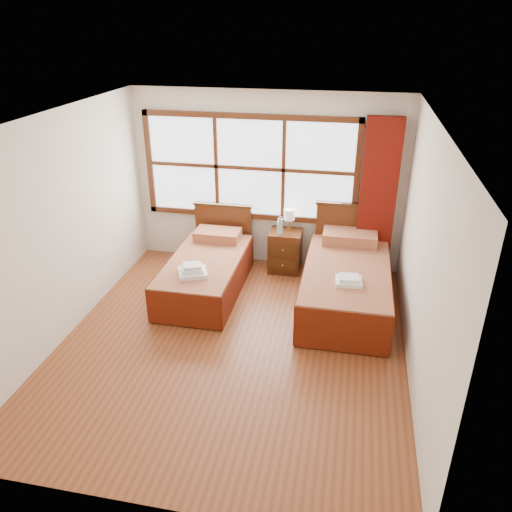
# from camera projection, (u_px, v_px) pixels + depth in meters

# --- Properties ---
(floor) EXTENTS (4.50, 4.50, 0.00)m
(floor) POSITION_uv_depth(u_px,v_px,m) (232.00, 343.00, 5.92)
(floor) COLOR brown
(floor) RESTS_ON ground
(ceiling) EXTENTS (4.50, 4.50, 0.00)m
(ceiling) POSITION_uv_depth(u_px,v_px,m) (227.00, 120.00, 4.78)
(ceiling) COLOR white
(ceiling) RESTS_ON wall_back
(wall_back) EXTENTS (4.00, 0.00, 4.00)m
(wall_back) POSITION_uv_depth(u_px,v_px,m) (267.00, 181.00, 7.33)
(wall_back) COLOR silver
(wall_back) RESTS_ON floor
(wall_left) EXTENTS (0.00, 4.50, 4.50)m
(wall_left) POSITION_uv_depth(u_px,v_px,m) (60.00, 229.00, 5.70)
(wall_left) COLOR silver
(wall_left) RESTS_ON floor
(wall_right) EXTENTS (0.00, 4.50, 4.50)m
(wall_right) POSITION_uv_depth(u_px,v_px,m) (423.00, 260.00, 5.00)
(wall_right) COLOR silver
(wall_right) RESTS_ON floor
(window) EXTENTS (3.16, 0.06, 1.56)m
(window) POSITION_uv_depth(u_px,v_px,m) (250.00, 168.00, 7.26)
(window) COLOR white
(window) RESTS_ON wall_back
(curtain) EXTENTS (0.50, 0.16, 2.30)m
(curtain) POSITION_uv_depth(u_px,v_px,m) (377.00, 200.00, 6.98)
(curtain) COLOR maroon
(curtain) RESTS_ON wall_back
(bed_left) EXTENTS (0.97, 1.99, 0.94)m
(bed_left) POSITION_uv_depth(u_px,v_px,m) (207.00, 271.00, 6.96)
(bed_left) COLOR #40240D
(bed_left) RESTS_ON floor
(bed_right) EXTENTS (1.11, 2.15, 1.08)m
(bed_right) POSITION_uv_depth(u_px,v_px,m) (346.00, 281.00, 6.60)
(bed_right) COLOR #40240D
(bed_right) RESTS_ON floor
(nightstand) EXTENTS (0.47, 0.46, 0.63)m
(nightstand) POSITION_uv_depth(u_px,v_px,m) (285.00, 251.00, 7.48)
(nightstand) COLOR #502611
(nightstand) RESTS_ON floor
(towels_left) EXTENTS (0.45, 0.42, 0.15)m
(towels_left) POSITION_uv_depth(u_px,v_px,m) (193.00, 271.00, 6.38)
(towels_left) COLOR white
(towels_left) RESTS_ON bed_left
(towels_right) EXTENTS (0.33, 0.30, 0.09)m
(towels_right) POSITION_uv_depth(u_px,v_px,m) (349.00, 280.00, 6.03)
(towels_right) COLOR white
(towels_right) RESTS_ON bed_right
(lamp) EXTENTS (0.16, 0.16, 0.32)m
(lamp) POSITION_uv_depth(u_px,v_px,m) (289.00, 215.00, 7.33)
(lamp) COLOR gold
(lamp) RESTS_ON nightstand
(bottle_near) EXTENTS (0.07, 0.07, 0.27)m
(bottle_near) POSITION_uv_depth(u_px,v_px,m) (280.00, 226.00, 7.23)
(bottle_near) COLOR #AACADA
(bottle_near) RESTS_ON nightstand
(bottle_far) EXTENTS (0.06, 0.06, 0.22)m
(bottle_far) POSITION_uv_depth(u_px,v_px,m) (279.00, 227.00, 7.23)
(bottle_far) COLOR #AACADA
(bottle_far) RESTS_ON nightstand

